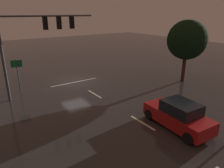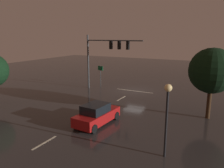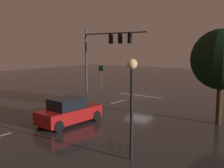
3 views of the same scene
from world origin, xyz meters
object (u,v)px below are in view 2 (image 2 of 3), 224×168
object	(u,v)px
traffic_signal_assembly	(106,51)
street_lamp_left_kerb	(167,106)
car_approaching	(97,114)
route_sign	(100,72)
tree_left_near	(212,71)

from	to	relation	value
traffic_signal_assembly	street_lamp_left_kerb	xyz separation A→B (m)	(-11.07, 12.70, -1.94)
car_approaching	route_sign	distance (m)	13.44
car_approaching	traffic_signal_assembly	bearing A→B (deg)	-64.60
traffic_signal_assembly	route_sign	world-z (taller)	traffic_signal_assembly
car_approaching	tree_left_near	xyz separation A→B (m)	(-7.85, -5.57, 3.35)
traffic_signal_assembly	street_lamp_left_kerb	world-z (taller)	traffic_signal_assembly
street_lamp_left_kerb	route_sign	world-z (taller)	street_lamp_left_kerb
tree_left_near	car_approaching	bearing A→B (deg)	35.37
car_approaching	street_lamp_left_kerb	bearing A→B (deg)	159.07
traffic_signal_assembly	car_approaching	world-z (taller)	traffic_signal_assembly
street_lamp_left_kerb	route_sign	bearing A→B (deg)	-47.81
car_approaching	tree_left_near	distance (m)	10.20
street_lamp_left_kerb	traffic_signal_assembly	bearing A→B (deg)	-48.93
traffic_signal_assembly	street_lamp_left_kerb	bearing A→B (deg)	131.07
street_lamp_left_kerb	tree_left_near	bearing A→B (deg)	-102.07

